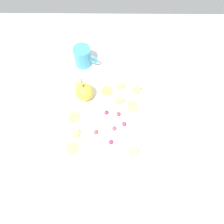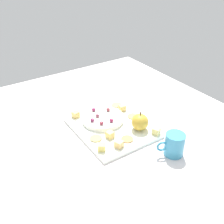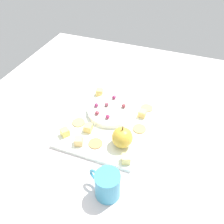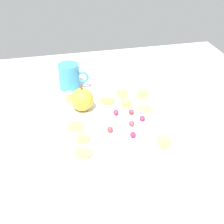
# 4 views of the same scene
# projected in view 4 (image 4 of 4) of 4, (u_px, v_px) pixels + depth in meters

# --- Properties ---
(table) EXTENTS (1.16, 1.09, 0.05)m
(table) POSITION_uv_depth(u_px,v_px,m) (120.00, 141.00, 0.92)
(table) COLOR silver
(table) RESTS_ON ground
(platter) EXTENTS (0.32, 0.27, 0.01)m
(platter) POSITION_uv_depth(u_px,v_px,m) (115.00, 123.00, 0.94)
(platter) COLOR white
(platter) RESTS_ON table
(serving_dish) EXTENTS (0.17, 0.17, 0.02)m
(serving_dish) POSITION_uv_depth(u_px,v_px,m) (123.00, 128.00, 0.89)
(serving_dish) COLOR white
(serving_dish) RESTS_ON platter
(apple_whole) EXTENTS (0.07, 0.07, 0.07)m
(apple_whole) POSITION_uv_depth(u_px,v_px,m) (82.00, 100.00, 0.96)
(apple_whole) COLOR gold
(apple_whole) RESTS_ON platter
(apple_stem) EXTENTS (0.00, 0.01, 0.01)m
(apple_stem) POSITION_uv_depth(u_px,v_px,m) (82.00, 87.00, 0.94)
(apple_stem) COLOR brown
(apple_stem) RESTS_ON apple_whole
(cheese_cube_0) EXTENTS (0.03, 0.03, 0.03)m
(cheese_cube_0) POSITION_uv_depth(u_px,v_px,m) (82.00, 137.00, 0.84)
(cheese_cube_0) COLOR #F4CB6F
(cheese_cube_0) RESTS_ON platter
(cheese_cube_1) EXTENTS (0.03, 0.03, 0.03)m
(cheese_cube_1) POSITION_uv_depth(u_px,v_px,m) (122.00, 93.00, 1.04)
(cheese_cube_1) COLOR #EEC374
(cheese_cube_1) RESTS_ON platter
(cheese_cube_2) EXTENTS (0.04, 0.04, 0.03)m
(cheese_cube_2) POSITION_uv_depth(u_px,v_px,m) (143.00, 94.00, 1.03)
(cheese_cube_2) COLOR #EAD566
(cheese_cube_2) RESTS_ON platter
(cheese_cube_3) EXTENTS (0.03, 0.03, 0.03)m
(cheese_cube_3) POSITION_uv_depth(u_px,v_px,m) (69.00, 97.00, 1.02)
(cheese_cube_3) COLOR #E1CF79
(cheese_cube_3) RESTS_ON platter
(cheese_cube_4) EXTENTS (0.03, 0.03, 0.03)m
(cheese_cube_4) POSITION_uv_depth(u_px,v_px,m) (126.00, 104.00, 0.98)
(cheese_cube_4) COLOR #E9C66C
(cheese_cube_4) RESTS_ON platter
(cheese_cube_5) EXTENTS (0.03, 0.03, 0.03)m
(cheese_cube_5) POSITION_uv_depth(u_px,v_px,m) (164.00, 142.00, 0.83)
(cheese_cube_5) COLOR #F2C969
(cheese_cube_5) RESTS_ON platter
(cracker_0) EXTENTS (0.05, 0.05, 0.00)m
(cracker_0) POSITION_uv_depth(u_px,v_px,m) (108.00, 101.00, 1.02)
(cracker_0) COLOR #AB814F
(cracker_0) RESTS_ON platter
(cracker_1) EXTENTS (0.05, 0.05, 0.00)m
(cracker_1) POSITION_uv_depth(u_px,v_px,m) (144.00, 109.00, 0.98)
(cracker_1) COLOR tan
(cracker_1) RESTS_ON platter
(cracker_2) EXTENTS (0.05, 0.05, 0.00)m
(cracker_2) POSITION_uv_depth(u_px,v_px,m) (75.00, 127.00, 0.90)
(cracker_2) COLOR tan
(cracker_2) RESTS_ON platter
(cracker_3) EXTENTS (0.05, 0.05, 0.00)m
(cracker_3) POSITION_uv_depth(u_px,v_px,m) (83.00, 153.00, 0.81)
(cracker_3) COLOR tan
(cracker_3) RESTS_ON platter
(grape_0) EXTENTS (0.02, 0.01, 0.01)m
(grape_0) POSITION_uv_depth(u_px,v_px,m) (110.00, 129.00, 0.85)
(grape_0) COLOR #8D3A42
(grape_0) RESTS_ON serving_dish
(grape_1) EXTENTS (0.02, 0.01, 0.01)m
(grape_1) POSITION_uv_depth(u_px,v_px,m) (114.00, 113.00, 0.92)
(grape_1) COLOR #952650
(grape_1) RESTS_ON serving_dish
(grape_2) EXTENTS (0.02, 0.01, 0.01)m
(grape_2) POSITION_uv_depth(u_px,v_px,m) (132.00, 123.00, 0.87)
(grape_2) COLOR #843E50
(grape_2) RESTS_ON serving_dish
(grape_3) EXTENTS (0.02, 0.01, 0.01)m
(grape_3) POSITION_uv_depth(u_px,v_px,m) (131.00, 112.00, 0.92)
(grape_3) COLOR #933343
(grape_3) RESTS_ON serving_dish
(grape_4) EXTENTS (0.02, 0.01, 0.01)m
(grape_4) POSITION_uv_depth(u_px,v_px,m) (142.00, 117.00, 0.90)
(grape_4) COLOR #822953
(grape_4) RESTS_ON serving_dish
(grape_5) EXTENTS (0.02, 0.01, 0.01)m
(grape_5) POSITION_uv_depth(u_px,v_px,m) (133.00, 135.00, 0.83)
(grape_5) COLOR #88264F
(grape_5) RESTS_ON serving_dish
(cup) EXTENTS (0.07, 0.10, 0.08)m
(cup) POSITION_uv_depth(u_px,v_px,m) (69.00, 76.00, 1.10)
(cup) COLOR teal
(cup) RESTS_ON table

